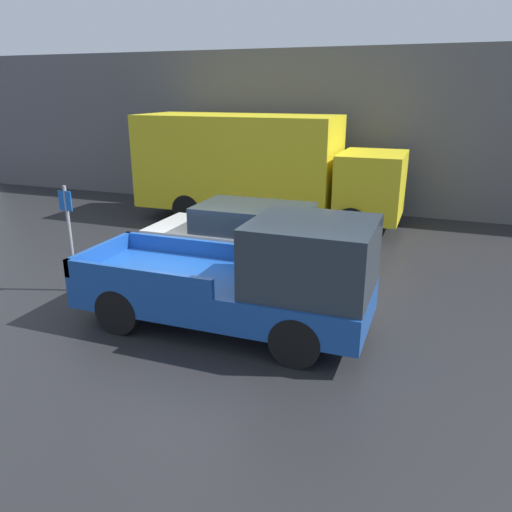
{
  "coord_description": "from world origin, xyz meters",
  "views": [
    {
      "loc": [
        4.69,
        -8.19,
        4.03
      ],
      "look_at": [
        1.58,
        0.18,
        1.04
      ],
      "focal_mm": 35.0,
      "sensor_mm": 36.0,
      "label": 1
    }
  ],
  "objects_px": {
    "pickup_truck": "(253,279)",
    "car": "(250,239)",
    "parking_sign": "(70,233)",
    "delivery_truck": "(258,166)"
  },
  "relations": [
    {
      "from": "pickup_truck",
      "to": "parking_sign",
      "type": "relative_size",
      "value": 2.29
    },
    {
      "from": "parking_sign",
      "to": "pickup_truck",
      "type": "bearing_deg",
      "value": -6.14
    },
    {
      "from": "car",
      "to": "parking_sign",
      "type": "height_order",
      "value": "parking_sign"
    },
    {
      "from": "pickup_truck",
      "to": "car",
      "type": "distance_m",
      "value": 2.93
    },
    {
      "from": "pickup_truck",
      "to": "car",
      "type": "relative_size",
      "value": 1.12
    },
    {
      "from": "car",
      "to": "delivery_truck",
      "type": "distance_m",
      "value": 4.94
    },
    {
      "from": "car",
      "to": "delivery_truck",
      "type": "height_order",
      "value": "delivery_truck"
    },
    {
      "from": "pickup_truck",
      "to": "delivery_truck",
      "type": "xyz_separation_m",
      "value": [
        -2.59,
        7.32,
        0.8
      ]
    },
    {
      "from": "pickup_truck",
      "to": "parking_sign",
      "type": "bearing_deg",
      "value": 173.86
    },
    {
      "from": "delivery_truck",
      "to": "parking_sign",
      "type": "height_order",
      "value": "delivery_truck"
    }
  ]
}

